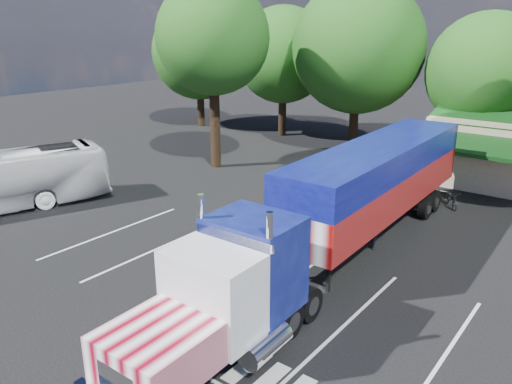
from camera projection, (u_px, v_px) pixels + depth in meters
The scene contains 9 objects.
ground at pixel (291, 225), 25.15m from camera, with size 120.00×120.00×0.00m, color black.
tree_row_a at pixel (199, 52), 48.05m from camera, with size 9.00×9.00×11.68m.
tree_row_b at pixel (283, 55), 43.80m from camera, with size 8.40×8.40×11.35m.
tree_row_c at pixel (358, 47), 37.66m from camera, with size 10.00×10.00×13.05m.
tree_row_d at pixel (486, 72), 33.86m from camera, with size 8.00×8.00×10.60m.
tree_near_left at pixel (213, 38), 32.97m from camera, with size 7.60×7.60×12.65m.
semi_truck at pixel (349, 200), 20.75m from camera, with size 3.75×22.72×4.75m.
woman at pixel (375, 233), 22.29m from camera, with size 0.56×0.37×1.54m, color black.
bicycle at pixel (451, 199), 27.58m from camera, with size 0.64×1.82×0.96m, color black.
Camera 1 is at (12.92, -19.51, 9.55)m, focal length 35.00 mm.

